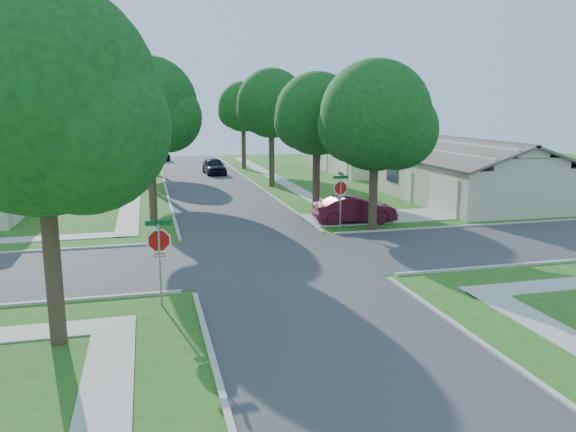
{
  "coord_description": "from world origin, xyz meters",
  "views": [
    {
      "loc": [
        -4.98,
        -22.39,
        6.34
      ],
      "look_at": [
        0.93,
        0.89,
        1.6
      ],
      "focal_mm": 35.0,
      "sensor_mm": 36.0,
      "label": 1
    }
  ],
  "objects_px": {
    "car_curb_east": "(214,166)",
    "tree_sw_corner": "(42,109)",
    "stop_sign_ne": "(341,190)",
    "tree_e_near": "(318,118)",
    "stop_sign_sw": "(159,244)",
    "house_nw_far": "(19,161)",
    "house_ne_far": "(366,156)",
    "car_driveway": "(354,209)",
    "tree_e_mid": "(272,107)",
    "tree_ne_corner": "(376,121)",
    "tree_w_mid": "(148,103)",
    "tree_e_far": "(244,109)",
    "tree_w_near": "(150,110)",
    "tree_w_far": "(147,114)",
    "car_curb_west": "(161,155)",
    "house_ne_near": "(468,178)"
  },
  "relations": [
    {
      "from": "tree_e_near",
      "to": "tree_e_mid",
      "type": "xyz_separation_m",
      "value": [
        0.01,
        12.0,
        0.61
      ]
    },
    {
      "from": "tree_e_near",
      "to": "car_curb_west",
      "type": "relative_size",
      "value": 1.95
    },
    {
      "from": "tree_e_far",
      "to": "tree_w_near",
      "type": "height_order",
      "value": "tree_w_near"
    },
    {
      "from": "car_driveway",
      "to": "tree_e_mid",
      "type": "bearing_deg",
      "value": 8.67
    },
    {
      "from": "stop_sign_ne",
      "to": "car_curb_west",
      "type": "bearing_deg",
      "value": 100.95
    },
    {
      "from": "tree_w_mid",
      "to": "house_ne_far",
      "type": "height_order",
      "value": "tree_w_mid"
    },
    {
      "from": "stop_sign_sw",
      "to": "stop_sign_ne",
      "type": "relative_size",
      "value": 1.0
    },
    {
      "from": "tree_e_near",
      "to": "tree_w_mid",
      "type": "xyz_separation_m",
      "value": [
        -9.39,
        12.0,
        0.85
      ]
    },
    {
      "from": "stop_sign_ne",
      "to": "tree_e_near",
      "type": "xyz_separation_m",
      "value": [
        0.05,
        4.31,
        3.61
      ]
    },
    {
      "from": "tree_w_mid",
      "to": "tree_sw_corner",
      "type": "relative_size",
      "value": 1.0
    },
    {
      "from": "tree_e_mid",
      "to": "house_nw_far",
      "type": "height_order",
      "value": "tree_e_mid"
    },
    {
      "from": "car_curb_east",
      "to": "tree_w_far",
      "type": "bearing_deg",
      "value": 144.01
    },
    {
      "from": "stop_sign_ne",
      "to": "tree_w_near",
      "type": "distance_m",
      "value": 11.07
    },
    {
      "from": "tree_w_far",
      "to": "car_driveway",
      "type": "relative_size",
      "value": 1.78
    },
    {
      "from": "tree_e_far",
      "to": "tree_w_mid",
      "type": "xyz_separation_m",
      "value": [
        -9.39,
        -13.0,
        0.51
      ]
    },
    {
      "from": "tree_e_near",
      "to": "tree_w_far",
      "type": "bearing_deg",
      "value": 110.61
    },
    {
      "from": "tree_w_near",
      "to": "house_ne_far",
      "type": "distance_m",
      "value": 29.1
    },
    {
      "from": "house_nw_far",
      "to": "tree_sw_corner",
      "type": "bearing_deg",
      "value": -77.62
    },
    {
      "from": "tree_sw_corner",
      "to": "car_curb_east",
      "type": "distance_m",
      "value": 38.52
    },
    {
      "from": "house_ne_far",
      "to": "house_nw_far",
      "type": "bearing_deg",
      "value": 174.64
    },
    {
      "from": "house_ne_far",
      "to": "car_curb_east",
      "type": "xyz_separation_m",
      "value": [
        -14.79,
        1.14,
        -0.74
      ]
    },
    {
      "from": "tree_e_near",
      "to": "car_curb_west",
      "type": "distance_m",
      "value": 37.71
    },
    {
      "from": "tree_ne_corner",
      "to": "car_curb_west",
      "type": "xyz_separation_m",
      "value": [
        -9.56,
        41.32,
        -4.98
      ]
    },
    {
      "from": "stop_sign_sw",
      "to": "car_curb_west",
      "type": "distance_m",
      "value": 50.27
    },
    {
      "from": "stop_sign_ne",
      "to": "car_curb_east",
      "type": "height_order",
      "value": "stop_sign_ne"
    },
    {
      "from": "stop_sign_ne",
      "to": "stop_sign_sw",
      "type": "bearing_deg",
      "value": -135.0
    },
    {
      "from": "tree_w_far",
      "to": "house_ne_far",
      "type": "bearing_deg",
      "value": -13.64
    },
    {
      "from": "tree_w_mid",
      "to": "house_nw_far",
      "type": "bearing_deg",
      "value": 135.93
    },
    {
      "from": "tree_e_far",
      "to": "car_curb_west",
      "type": "bearing_deg",
      "value": 124.62
    },
    {
      "from": "tree_e_near",
      "to": "house_ne_far",
      "type": "xyz_separation_m",
      "value": [
        11.24,
        19.99,
        -4.13
      ]
    },
    {
      "from": "stop_sign_sw",
      "to": "car_driveway",
      "type": "distance_m",
      "value": 15.22
    },
    {
      "from": "tree_w_mid",
      "to": "car_driveway",
      "type": "xyz_separation_m",
      "value": [
        10.64,
        -14.96,
        -5.74
      ]
    },
    {
      "from": "stop_sign_ne",
      "to": "car_curb_east",
      "type": "bearing_deg",
      "value": 97.83
    },
    {
      "from": "house_nw_far",
      "to": "stop_sign_ne",
      "type": "bearing_deg",
      "value": -52.84
    },
    {
      "from": "stop_sign_sw",
      "to": "car_curb_east",
      "type": "xyz_separation_m",
      "value": [
        5.9,
        34.84,
        -1.26
      ]
    },
    {
      "from": "tree_w_far",
      "to": "house_ne_near",
      "type": "xyz_separation_m",
      "value": [
        20.64,
        -23.01,
        -3.99
      ]
    },
    {
      "from": "tree_w_mid",
      "to": "tree_e_near",
      "type": "bearing_deg",
      "value": -51.95
    },
    {
      "from": "tree_w_far",
      "to": "house_ne_far",
      "type": "xyz_separation_m",
      "value": [
        20.64,
        -5.01,
        -3.99
      ]
    },
    {
      "from": "stop_sign_sw",
      "to": "tree_e_far",
      "type": "bearing_deg",
      "value": 76.27
    },
    {
      "from": "car_curb_east",
      "to": "tree_sw_corner",
      "type": "bearing_deg",
      "value": -105.62
    },
    {
      "from": "tree_sw_corner",
      "to": "house_ne_far",
      "type": "xyz_separation_m",
      "value": [
        23.43,
        35.99,
        -4.75
      ]
    },
    {
      "from": "tree_w_far",
      "to": "car_driveway",
      "type": "height_order",
      "value": "tree_w_far"
    },
    {
      "from": "tree_e_mid",
      "to": "tree_w_near",
      "type": "bearing_deg",
      "value": -128.08
    },
    {
      "from": "tree_w_mid",
      "to": "tree_w_near",
      "type": "bearing_deg",
      "value": -90.02
    },
    {
      "from": "car_curb_east",
      "to": "car_driveway",
      "type": "bearing_deg",
      "value": -81.26
    },
    {
      "from": "stop_sign_sw",
      "to": "house_nw_far",
      "type": "distance_m",
      "value": 38.4
    },
    {
      "from": "tree_w_mid",
      "to": "tree_ne_corner",
      "type": "relative_size",
      "value": 1.1
    },
    {
      "from": "tree_e_mid",
      "to": "tree_ne_corner",
      "type": "distance_m",
      "value": 16.89
    },
    {
      "from": "tree_e_mid",
      "to": "car_driveway",
      "type": "distance_m",
      "value": 15.99
    },
    {
      "from": "house_ne_far",
      "to": "tree_w_far",
      "type": "bearing_deg",
      "value": 166.36
    }
  ]
}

